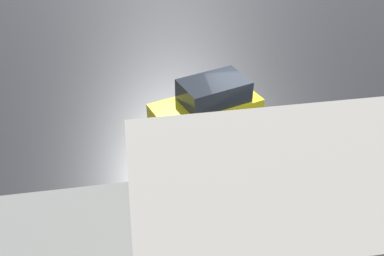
{
  "coord_description": "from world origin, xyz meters",
  "views": [
    {
      "loc": [
        4.06,
        12.94,
        9.36
      ],
      "look_at": [
        2.13,
        1.19,
        0.9
      ],
      "focal_mm": 40.0,
      "sensor_mm": 36.0,
      "label": 1
    }
  ],
  "objects_px": {
    "sign_post": "(163,180)",
    "pedestrian": "(149,158)",
    "moving_hatchback": "(208,108)",
    "fire_hydrant": "(174,161)"
  },
  "relations": [
    {
      "from": "sign_post",
      "to": "pedestrian",
      "type": "bearing_deg",
      "value": -82.97
    },
    {
      "from": "moving_hatchback",
      "to": "sign_post",
      "type": "height_order",
      "value": "sign_post"
    },
    {
      "from": "pedestrian",
      "to": "sign_post",
      "type": "relative_size",
      "value": 0.51
    },
    {
      "from": "fire_hydrant",
      "to": "sign_post",
      "type": "xyz_separation_m",
      "value": [
        0.57,
        2.14,
        1.18
      ]
    },
    {
      "from": "fire_hydrant",
      "to": "pedestrian",
      "type": "bearing_deg",
      "value": 3.72
    },
    {
      "from": "sign_post",
      "to": "moving_hatchback",
      "type": "bearing_deg",
      "value": -116.31
    },
    {
      "from": "pedestrian",
      "to": "sign_post",
      "type": "bearing_deg",
      "value": 97.03
    },
    {
      "from": "moving_hatchback",
      "to": "sign_post",
      "type": "bearing_deg",
      "value": 63.69
    },
    {
      "from": "pedestrian",
      "to": "sign_post",
      "type": "distance_m",
      "value": 2.28
    },
    {
      "from": "moving_hatchback",
      "to": "pedestrian",
      "type": "height_order",
      "value": "moving_hatchback"
    }
  ]
}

